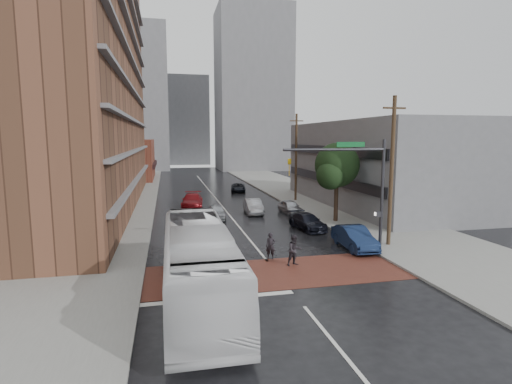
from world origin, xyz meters
name	(u,v)px	position (x,y,z in m)	size (l,w,h in m)	color
ground	(279,276)	(0.00, 0.00, 0.00)	(160.00, 160.00, 0.00)	black
crosswalk	(277,273)	(0.00, 0.50, 0.01)	(14.00, 5.00, 0.02)	brown
sidewalk_west	(113,205)	(-11.50, 25.00, 0.07)	(9.00, 90.00, 0.15)	gray
sidewalk_east	(314,198)	(11.50, 25.00, 0.07)	(9.00, 90.00, 0.15)	gray
apartment_block	(78,70)	(-14.00, 24.00, 14.00)	(10.00, 44.00, 28.00)	brown
storefront_west	(130,160)	(-12.00, 54.00, 3.50)	(8.00, 16.00, 7.00)	brown
building_east	(375,164)	(16.50, 20.00, 4.50)	(11.00, 26.00, 9.00)	slate
distant_tower_west	(128,100)	(-14.00, 78.00, 16.00)	(18.00, 16.00, 32.00)	slate
distant_tower_east	(253,91)	(14.00, 72.00, 18.00)	(16.00, 14.00, 36.00)	slate
distant_tower_center	(186,121)	(0.00, 95.00, 12.00)	(12.00, 10.00, 24.00)	slate
street_tree	(337,168)	(8.52, 12.03, 4.73)	(4.20, 4.10, 6.90)	#332319
signal_mast	(361,180)	(5.85, 2.50, 4.73)	(6.50, 0.30, 7.20)	#2D2D33
utility_pole_near	(392,171)	(8.80, 4.00, 5.14)	(1.60, 0.26, 10.00)	#473321
utility_pole_far	(296,157)	(8.80, 24.00, 5.14)	(1.60, 0.26, 10.00)	#473321
transit_bus	(199,264)	(-4.41, -2.31, 1.71)	(2.88, 12.31, 3.43)	silver
pedestrian_a	(271,246)	(0.32, 3.00, 0.81)	(0.59, 0.39, 1.61)	black
pedestrian_b	(295,250)	(1.34, 1.53, 0.90)	(0.87, 0.68, 1.80)	#262127
car_travel_a	(216,212)	(-1.41, 15.83, 0.65)	(1.53, 3.81, 1.30)	#ABADB3
car_travel_b	(253,206)	(2.40, 17.56, 0.71)	(1.50, 4.29, 1.41)	#A1A2A8
car_travel_c	(192,201)	(-3.18, 22.23, 0.74)	(2.08, 5.12, 1.49)	maroon
suv_travel	(238,188)	(3.72, 33.46, 0.57)	(1.90, 4.12, 1.15)	black
car_parked_near	(354,238)	(6.30, 4.00, 0.75)	(1.58, 4.53, 1.49)	#142346
car_parked_mid	(307,222)	(5.20, 10.00, 0.63)	(1.76, 4.34, 1.26)	black
car_parked_far	(290,207)	(5.89, 16.80, 0.65)	(1.53, 3.80, 1.30)	#B2B4BA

